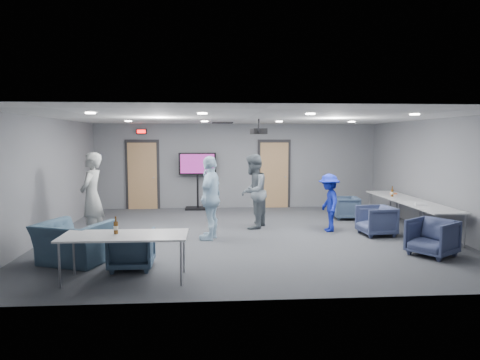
{
  "coord_description": "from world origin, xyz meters",
  "views": [
    {
      "loc": [
        -0.87,
        -9.7,
        2.23
      ],
      "look_at": [
        -0.12,
        0.89,
        1.2
      ],
      "focal_mm": 32.0,
      "sensor_mm": 36.0,
      "label": 1
    }
  ],
  "objects": [
    {
      "name": "table_right_a",
      "position": [
        4.0,
        1.28,
        0.69
      ],
      "size": [
        0.78,
        1.88,
        0.73
      ],
      "rotation": [
        0.0,
        0.0,
        1.57
      ],
      "color": "#AAADAF",
      "rests_on": "floor"
    },
    {
      "name": "bottle_right",
      "position": [
        3.84,
        0.98,
        0.83
      ],
      "size": [
        0.07,
        0.07,
        0.27
      ],
      "color": "#613910",
      "rests_on": "table_right_a"
    },
    {
      "name": "bottle_front",
      "position": [
        -2.36,
        -2.93,
        0.83
      ],
      "size": [
        0.07,
        0.07,
        0.28
      ],
      "color": "#613910",
      "rests_on": "table_front_left"
    },
    {
      "name": "hvac_diffuser",
      "position": [
        -0.5,
        2.8,
        2.69
      ],
      "size": [
        0.6,
        0.6,
        0.03
      ],
      "primitive_type": "cube",
      "color": "black",
      "rests_on": "ceiling"
    },
    {
      "name": "person_b",
      "position": [
        0.2,
        0.79,
        0.92
      ],
      "size": [
        1.0,
        1.1,
        1.84
      ],
      "primitive_type": "imported",
      "rotation": [
        0.0,
        0.0,
        -1.98
      ],
      "color": "slate",
      "rests_on": "floor"
    },
    {
      "name": "wall_front",
      "position": [
        0.0,
        -4.0,
        1.35
      ],
      "size": [
        9.0,
        0.02,
        2.7
      ],
      "primitive_type": "cube",
      "color": "slate",
      "rests_on": "floor"
    },
    {
      "name": "wall_right",
      "position": [
        4.5,
        0.0,
        1.35
      ],
      "size": [
        0.02,
        8.0,
        2.7
      ],
      "primitive_type": "cube",
      "color": "slate",
      "rests_on": "floor"
    },
    {
      "name": "chair_front_b",
      "position": [
        -3.32,
        -2.0,
        0.37
      ],
      "size": [
        1.43,
        1.35,
        0.75
      ],
      "primitive_type": "imported",
      "rotation": [
        0.0,
        0.0,
        2.78
      ],
      "color": "#3E566B",
      "rests_on": "floor"
    },
    {
      "name": "person_d",
      "position": [
        1.98,
        0.3,
        0.69
      ],
      "size": [
        0.54,
        0.91,
        1.39
      ],
      "primitive_type": "imported",
      "rotation": [
        0.0,
        0.0,
        -1.6
      ],
      "color": "#162395",
      "rests_on": "floor"
    },
    {
      "name": "chair_right_b",
      "position": [
        2.96,
        -0.21,
        0.34
      ],
      "size": [
        0.82,
        0.8,
        0.68
      ],
      "primitive_type": "imported",
      "rotation": [
        0.0,
        0.0,
        -1.47
      ],
      "color": "#3A4365",
      "rests_on": "floor"
    },
    {
      "name": "projector",
      "position": [
        0.28,
        0.31,
        2.4
      ],
      "size": [
        0.39,
        0.36,
        0.36
      ],
      "rotation": [
        0.0,
        0.0,
        0.21
      ],
      "color": "black",
      "rests_on": "ceiling"
    },
    {
      "name": "chair_right_c",
      "position": [
        3.35,
        -1.98,
        0.35
      ],
      "size": [
        1.06,
        1.05,
        0.7
      ],
      "primitive_type": "imported",
      "rotation": [
        0.0,
        0.0,
        -0.98
      ],
      "color": "#363E5E",
      "rests_on": "floor"
    },
    {
      "name": "downlights",
      "position": [
        0.0,
        0.0,
        2.68
      ],
      "size": [
        6.18,
        3.78,
        0.02
      ],
      "color": "white",
      "rests_on": "ceiling"
    },
    {
      "name": "wrapper",
      "position": [
        3.87,
        -0.49,
        0.76
      ],
      "size": [
        0.28,
        0.24,
        0.05
      ],
      "primitive_type": "cube",
      "rotation": [
        0.0,
        0.0,
        -0.36
      ],
      "color": "silver",
      "rests_on": "table_right_b"
    },
    {
      "name": "wall_left",
      "position": [
        -4.5,
        0.0,
        1.35
      ],
      "size": [
        0.02,
        8.0,
        2.7
      ],
      "primitive_type": "cube",
      "color": "slate",
      "rests_on": "floor"
    },
    {
      "name": "person_a",
      "position": [
        -3.46,
        -0.2,
        0.97
      ],
      "size": [
        0.54,
        0.75,
        1.93
      ],
      "primitive_type": "imported",
      "rotation": [
        0.0,
        0.0,
        -1.69
      ],
      "color": "#9B9E9C",
      "rests_on": "floor"
    },
    {
      "name": "chair_front_a",
      "position": [
        -2.22,
        -2.4,
        0.34
      ],
      "size": [
        0.73,
        0.75,
        0.68
      ],
      "primitive_type": "imported",
      "rotation": [
        0.0,
        0.0,
        3.15
      ],
      "color": "#394D63",
      "rests_on": "floor"
    },
    {
      "name": "floor",
      "position": [
        0.0,
        0.0,
        0.0
      ],
      "size": [
        9.0,
        9.0,
        0.0
      ],
      "primitive_type": "plane",
      "color": "#383B40",
      "rests_on": "ground"
    },
    {
      "name": "table_front_left",
      "position": [
        -2.21,
        -3.0,
        0.69
      ],
      "size": [
        1.97,
        0.83,
        0.73
      ],
      "rotation": [
        0.0,
        0.0,
        -0.01
      ],
      "color": "#AAADAF",
      "rests_on": "floor"
    },
    {
      "name": "snack_box",
      "position": [
        4.09,
        1.45,
        0.75
      ],
      "size": [
        0.16,
        0.11,
        0.04
      ],
      "primitive_type": "cube",
      "rotation": [
        0.0,
        0.0,
        0.01
      ],
      "color": "orange",
      "rests_on": "table_right_a"
    },
    {
      "name": "tv_stand",
      "position": [
        -1.26,
        3.75,
        1.02
      ],
      "size": [
        1.17,
        0.56,
        1.79
      ],
      "color": "black",
      "rests_on": "floor"
    },
    {
      "name": "door_right",
      "position": [
        1.2,
        3.95,
        1.07
      ],
      "size": [
        1.06,
        0.17,
        2.24
      ],
      "color": "black",
      "rests_on": "wall_back"
    },
    {
      "name": "table_right_b",
      "position": [
        4.0,
        -0.62,
        0.69
      ],
      "size": [
        0.78,
        1.87,
        0.73
      ],
      "rotation": [
        0.0,
        0.0,
        1.57
      ],
      "color": "#AAADAF",
      "rests_on": "floor"
    },
    {
      "name": "person_c",
      "position": [
        -0.86,
        -0.31,
        0.93
      ],
      "size": [
        0.76,
        1.17,
        1.85
      ],
      "primitive_type": "imported",
      "rotation": [
        0.0,
        0.0,
        -1.88
      ],
      "color": "#C4E3FC",
      "rests_on": "floor"
    },
    {
      "name": "exit_sign",
      "position": [
        -3.0,
        3.93,
        2.45
      ],
      "size": [
        0.32,
        0.08,
        0.16
      ],
      "color": "black",
      "rests_on": "wall_back"
    },
    {
      "name": "wall_back",
      "position": [
        0.0,
        4.0,
        1.35
      ],
      "size": [
        9.0,
        0.02,
        2.7
      ],
      "primitive_type": "cube",
      "color": "slate",
      "rests_on": "floor"
    },
    {
      "name": "ceiling",
      "position": [
        0.0,
        0.0,
        2.7
      ],
      "size": [
        9.0,
        9.0,
        0.0
      ],
      "primitive_type": "plane",
      "rotation": [
        3.14,
        0.0,
        0.0
      ],
      "color": "silver",
      "rests_on": "wall_back"
    },
    {
      "name": "door_left",
      "position": [
        -3.0,
        3.95,
        1.07
      ],
      "size": [
        1.06,
        0.17,
        2.24
      ],
      "color": "black",
      "rests_on": "wall_back"
    },
    {
      "name": "chair_right_a",
      "position": [
        2.9,
        1.81,
        0.31
      ],
      "size": [
        0.75,
        0.74,
        0.62
      ],
      "primitive_type": "imported",
      "rotation": [
        0.0,
        0.0,
        -1.68
      ],
      "color": "#36475E",
      "rests_on": "floor"
    }
  ]
}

